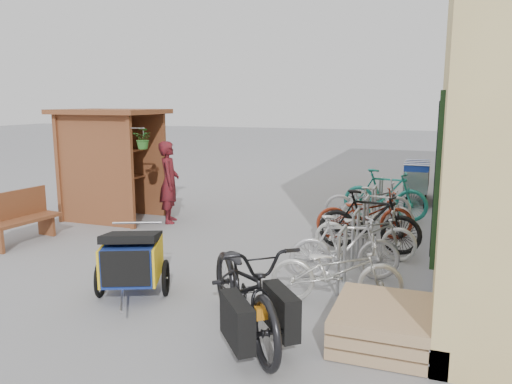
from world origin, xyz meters
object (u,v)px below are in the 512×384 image
(pallet_stack, at_px, (382,324))
(bike_6, at_px, (368,202))
(bike_5, at_px, (377,211))
(bike_7, at_px, (385,195))
(shopping_carts, at_px, (417,177))
(bike_0, at_px, (336,271))
(kiosk, at_px, (108,149))
(person_kiosk, at_px, (169,182))
(bike_3, at_px, (369,221))
(bike_1, at_px, (345,248))
(bike_2, at_px, (365,232))
(bench, at_px, (18,217))
(cargo_bike, at_px, (245,288))
(bike_4, at_px, (365,214))
(child_trailer, at_px, (132,258))

(pallet_stack, relative_size, bike_6, 0.67)
(bike_5, relative_size, bike_7, 0.82)
(bike_5, bearing_deg, shopping_carts, 3.75)
(shopping_carts, distance_m, bike_0, 7.40)
(kiosk, height_order, shopping_carts, kiosk)
(person_kiosk, distance_m, bike_3, 4.36)
(person_kiosk, height_order, bike_5, person_kiosk)
(kiosk, bearing_deg, shopping_carts, 34.88)
(kiosk, relative_size, bike_1, 1.56)
(bike_2, height_order, bike_3, bike_3)
(bench, height_order, cargo_bike, cargo_bike)
(bike_4, bearing_deg, bike_7, -24.10)
(kiosk, relative_size, bike_7, 1.35)
(bike_1, height_order, bike_3, bike_3)
(shopping_carts, xyz_separation_m, bike_6, (-0.87, -2.90, -0.16))
(child_trailer, bearing_deg, bike_6, 41.49)
(bike_5, bearing_deg, bike_4, 174.79)
(child_trailer, relative_size, bike_7, 0.86)
(shopping_carts, height_order, bike_3, shopping_carts)
(cargo_bike, bearing_deg, bike_5, 41.84)
(bike_0, relative_size, bike_3, 0.95)
(bike_2, relative_size, bike_7, 0.91)
(bike_1, xyz_separation_m, bike_3, (0.14, 1.54, 0.05))
(bike_0, xyz_separation_m, bike_2, (0.07, 2.07, -0.00))
(bike_5, distance_m, bike_7, 1.25)
(pallet_stack, height_order, shopping_carts, shopping_carts)
(bike_1, bearing_deg, bike_3, -22.26)
(cargo_bike, bearing_deg, child_trailer, 122.69)
(child_trailer, bearing_deg, bench, 134.03)
(bench, bearing_deg, child_trailer, -16.74)
(pallet_stack, distance_m, bench, 6.89)
(bike_5, height_order, bike_7, bike_7)
(bike_6, bearing_deg, bike_7, -40.29)
(person_kiosk, xyz_separation_m, bike_7, (4.30, 1.84, -0.32))
(person_kiosk, bearing_deg, bike_7, -90.58)
(shopping_carts, relative_size, bike_0, 1.21)
(kiosk, distance_m, bike_6, 5.71)
(bike_7, bearing_deg, pallet_stack, -168.65)
(bike_0, height_order, bike_1, bike_1)
(bike_3, bearing_deg, pallet_stack, -167.45)
(bench, distance_m, bike_2, 6.22)
(bench, distance_m, bike_7, 7.42)
(bench, distance_m, bike_6, 6.88)
(kiosk, xyz_separation_m, bike_1, (5.55, -2.08, -1.07))
(bike_7, bearing_deg, person_kiosk, 118.98)
(cargo_bike, xyz_separation_m, bike_7, (0.86, 6.26, -0.02))
(bike_1, xyz_separation_m, bike_5, (0.13, 2.83, -0.03))
(person_kiosk, height_order, bike_4, person_kiosk)
(bench, height_order, bike_1, bike_1)
(person_kiosk, relative_size, bike_4, 0.97)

